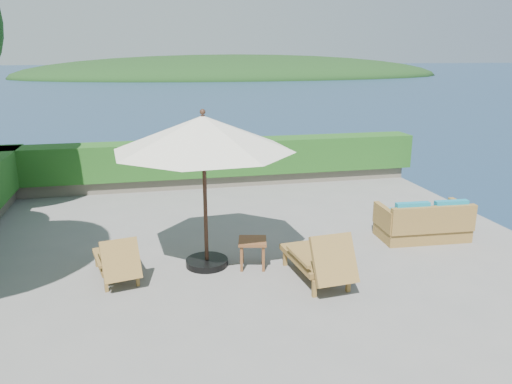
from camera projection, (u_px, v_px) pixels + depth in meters
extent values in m
plane|color=slate|center=(250.00, 259.00, 9.51)|extent=(12.00, 12.00, 0.00)
cube|color=#5B5248|center=(250.00, 331.00, 9.93)|extent=(12.00, 12.00, 3.00)
ellipsoid|color=black|center=(236.00, 76.00, 147.14)|extent=(126.00, 57.60, 12.60)
cube|color=#686253|center=(211.00, 180.00, 14.73)|extent=(12.00, 0.60, 0.36)
cube|color=#1F4B15|center=(210.00, 158.00, 14.54)|extent=(12.40, 0.90, 1.00)
cylinder|color=black|center=(207.00, 262.00, 9.22)|extent=(0.98, 0.98, 0.12)
cylinder|color=#321C12|center=(205.00, 193.00, 8.87)|extent=(0.09, 0.09, 2.78)
cone|color=beige|center=(203.00, 133.00, 8.58)|extent=(4.05, 4.05, 0.61)
sphere|color=#321C12|center=(203.00, 112.00, 8.48)|extent=(0.13, 0.13, 0.10)
cube|color=olive|center=(106.00, 285.00, 8.19)|extent=(0.07, 0.07, 0.24)
cube|color=olive|center=(138.00, 279.00, 8.40)|extent=(0.07, 0.07, 0.24)
cube|color=olive|center=(97.00, 261.00, 9.16)|extent=(0.07, 0.07, 0.24)
cube|color=olive|center=(125.00, 256.00, 9.37)|extent=(0.07, 0.07, 0.24)
cube|color=olive|center=(115.00, 259.00, 8.82)|extent=(0.85, 1.30, 0.08)
cube|color=olive|center=(121.00, 260.00, 8.14)|extent=(0.68, 0.51, 0.65)
cube|color=olive|center=(97.00, 259.00, 8.49)|extent=(0.22, 0.78, 0.05)
cube|color=olive|center=(134.00, 253.00, 8.75)|extent=(0.22, 0.78, 0.05)
cube|color=olive|center=(314.00, 289.00, 8.01)|extent=(0.07, 0.07, 0.28)
cube|color=olive|center=(348.00, 284.00, 8.19)|extent=(0.07, 0.07, 0.28)
cube|color=olive|center=(285.00, 258.00, 9.21)|extent=(0.07, 0.07, 0.28)
cube|color=olive|center=(315.00, 254.00, 9.39)|extent=(0.07, 0.07, 0.28)
cube|color=olive|center=(313.00, 258.00, 8.75)|extent=(0.85, 1.47, 0.10)
cube|color=olive|center=(334.00, 260.00, 7.92)|extent=(0.76, 0.52, 0.76)
cube|color=olive|center=(298.00, 257.00, 8.40)|extent=(0.15, 0.93, 0.05)
cube|color=olive|center=(338.00, 252.00, 8.62)|extent=(0.15, 0.93, 0.05)
cube|color=brown|center=(242.00, 259.00, 8.93)|extent=(0.06, 0.06, 0.48)
cube|color=brown|center=(263.00, 259.00, 8.93)|extent=(0.06, 0.06, 0.48)
cube|color=brown|center=(242.00, 251.00, 9.30)|extent=(0.06, 0.06, 0.48)
cube|color=brown|center=(263.00, 251.00, 9.30)|extent=(0.06, 0.06, 0.48)
cube|color=brown|center=(252.00, 241.00, 9.04)|extent=(0.60, 0.60, 0.05)
cube|color=olive|center=(422.00, 229.00, 10.56)|extent=(1.85, 1.00, 0.40)
cube|color=olive|center=(433.00, 220.00, 10.06)|extent=(1.81, 0.23, 0.55)
cube|color=olive|center=(384.00, 218.00, 10.34)|extent=(0.17, 0.91, 0.45)
cube|color=olive|center=(461.00, 213.00, 10.61)|extent=(0.17, 0.91, 0.45)
cube|color=#147894|center=(403.00, 216.00, 10.46)|extent=(0.82, 0.76, 0.18)
cube|color=#147894|center=(440.00, 214.00, 10.59)|extent=(0.82, 0.76, 0.18)
cube|color=#147894|center=(412.00, 211.00, 10.04)|extent=(0.71, 0.18, 0.36)
cube|color=#147894|center=(451.00, 209.00, 10.18)|extent=(0.71, 0.18, 0.36)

